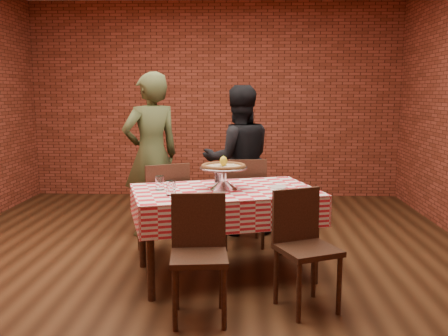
{
  "coord_description": "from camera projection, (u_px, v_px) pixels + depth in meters",
  "views": [
    {
      "loc": [
        0.42,
        -4.33,
        1.57
      ],
      "look_at": [
        0.26,
        -0.2,
        0.92
      ],
      "focal_mm": 38.93,
      "sensor_mm": 36.0,
      "label": 1
    }
  ],
  "objects": [
    {
      "name": "chair_far_left",
      "position": [
        162.0,
        208.0,
        4.72
      ],
      "size": [
        0.58,
        0.58,
        0.91
      ],
      "primitive_type": null,
      "rotation": [
        0.0,
        0.0,
        3.61
      ],
      "color": "#422718",
      "rests_on": "ground"
    },
    {
      "name": "lemon",
      "position": [
        224.0,
        161.0,
        4.08
      ],
      "size": [
        0.07,
        0.07,
        0.08
      ],
      "primitive_type": "ellipsoid",
      "rotation": [
        0.0,
        0.0,
        -0.14
      ],
      "color": "yellow",
      "rests_on": "pizza"
    },
    {
      "name": "diner_black",
      "position": [
        239.0,
        160.0,
        5.39
      ],
      "size": [
        0.91,
        0.77,
        1.65
      ],
      "primitive_type": "imported",
      "rotation": [
        0.0,
        0.0,
        3.35
      ],
      "color": "black",
      "rests_on": "ground"
    },
    {
      "name": "pizza",
      "position": [
        224.0,
        167.0,
        4.09
      ],
      "size": [
        0.42,
        0.42,
        0.03
      ],
      "primitive_type": "cylinder",
      "rotation": [
        0.0,
        0.0,
        -0.14
      ],
      "color": "#C4B48E",
      "rests_on": "pizza_stand"
    },
    {
      "name": "tablecloth",
      "position": [
        225.0,
        204.0,
        4.13
      ],
      "size": [
        1.74,
        1.34,
        0.26
      ],
      "primitive_type": null,
      "rotation": [
        0.0,
        0.0,
        0.29
      ],
      "color": "red",
      "rests_on": "table"
    },
    {
      "name": "condiment_caddy",
      "position": [
        219.0,
        176.0,
        4.35
      ],
      "size": [
        0.11,
        0.09,
        0.13
      ],
      "primitive_type": "cube",
      "rotation": [
        0.0,
        0.0,
        0.2
      ],
      "color": "silver",
      "rests_on": "tablecloth"
    },
    {
      "name": "chair_far_right",
      "position": [
        242.0,
        201.0,
        5.0
      ],
      "size": [
        0.49,
        0.49,
        0.92
      ],
      "primitive_type": null,
      "rotation": [
        0.0,
        0.0,
        3.26
      ],
      "color": "#422718",
      "rests_on": "ground"
    },
    {
      "name": "sweetener_packet_b",
      "position": [
        298.0,
        189.0,
        4.11
      ],
      "size": [
        0.05,
        0.04,
        0.0
      ],
      "primitive_type": "cube",
      "rotation": [
        0.0,
        0.0,
        0.02
      ],
      "color": "white",
      "rests_on": "tablecloth"
    },
    {
      "name": "side_plate",
      "position": [
        278.0,
        187.0,
        4.17
      ],
      "size": [
        0.2,
        0.2,
        0.01
      ],
      "primitive_type": "cylinder",
      "rotation": [
        0.0,
        0.0,
        0.29
      ],
      "color": "white",
      "rests_on": "tablecloth"
    },
    {
      "name": "back_wall",
      "position": [
        215.0,
        100.0,
        7.27
      ],
      "size": [
        5.5,
        0.0,
        5.5
      ],
      "primitive_type": "plane",
      "rotation": [
        1.57,
        0.0,
        0.0
      ],
      "color": "maroon",
      "rests_on": "ground"
    },
    {
      "name": "water_glass_left",
      "position": [
        171.0,
        188.0,
        3.86
      ],
      "size": [
        0.09,
        0.09,
        0.12
      ],
      "primitive_type": "cylinder",
      "rotation": [
        0.0,
        0.0,
        0.29
      ],
      "color": "white",
      "rests_on": "tablecloth"
    },
    {
      "name": "sweetener_packet_a",
      "position": [
        294.0,
        190.0,
        4.04
      ],
      "size": [
        0.06,
        0.06,
        0.0
      ],
      "primitive_type": "cube",
      "rotation": [
        0.0,
        0.0,
        0.63
      ],
      "color": "white",
      "rests_on": "tablecloth"
    },
    {
      "name": "chair_near_right",
      "position": [
        308.0,
        252.0,
        3.49
      ],
      "size": [
        0.52,
        0.52,
        0.87
      ],
      "primitive_type": null,
      "rotation": [
        0.0,
        0.0,
        0.43
      ],
      "color": "#422718",
      "rests_on": "ground"
    },
    {
      "name": "chair_near_left",
      "position": [
        199.0,
        260.0,
        3.33
      ],
      "size": [
        0.42,
        0.42,
        0.86
      ],
      "primitive_type": null,
      "rotation": [
        0.0,
        0.0,
        0.1
      ],
      "color": "#422718",
      "rests_on": "ground"
    },
    {
      "name": "ground",
      "position": [
        197.0,
        262.0,
        4.53
      ],
      "size": [
        6.0,
        6.0,
        0.0
      ],
      "primitive_type": "plane",
      "color": "black",
      "rests_on": "ground"
    },
    {
      "name": "water_glass_right",
      "position": [
        160.0,
        183.0,
        4.07
      ],
      "size": [
        0.09,
        0.09,
        0.12
      ],
      "primitive_type": "cylinder",
      "rotation": [
        0.0,
        0.0,
        0.29
      ],
      "color": "white",
      "rests_on": "tablecloth"
    },
    {
      "name": "pizza_stand",
      "position": [
        224.0,
        178.0,
        4.1
      ],
      "size": [
        0.47,
        0.47,
        0.18
      ],
      "primitive_type": null,
      "rotation": [
        0.0,
        0.0,
        -0.14
      ],
      "color": "silver",
      "rests_on": "tablecloth"
    },
    {
      "name": "diner_olive",
      "position": [
        151.0,
        155.0,
        5.29
      ],
      "size": [
        0.78,
        0.72,
        1.79
      ],
      "primitive_type": "imported",
      "rotation": [
        0.0,
        0.0,
        3.74
      ],
      "color": "#3F4727",
      "rests_on": "ground"
    },
    {
      "name": "table",
      "position": [
        225.0,
        233.0,
        4.17
      ],
      "size": [
        1.7,
        1.3,
        0.75
      ],
      "primitive_type": "cube",
      "rotation": [
        0.0,
        0.0,
        0.29
      ],
      "color": "#422718",
      "rests_on": "ground"
    }
  ]
}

